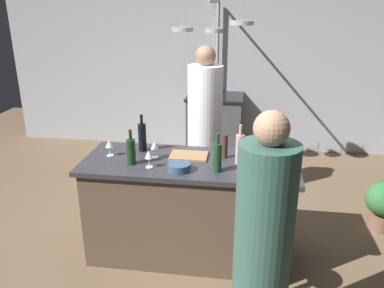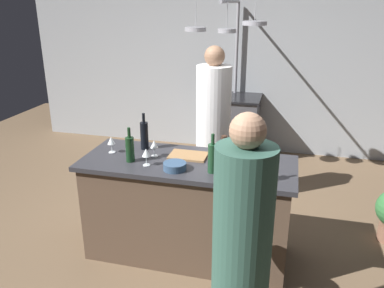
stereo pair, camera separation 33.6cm
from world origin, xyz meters
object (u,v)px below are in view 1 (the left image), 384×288
Objects in this scene: wine_glass_near_right_guest at (149,155)px; mixing_bowl_blue at (179,167)px; bar_stool_right at (252,266)px; wine_bottle_red at (131,151)px; stove_range at (215,125)px; guest_right at (262,252)px; wine_glass_by_chef at (109,144)px; cutting_board at (189,156)px; pepper_mill at (225,146)px; wine_bottle_white at (264,165)px; wine_bottle_dark at (142,137)px; mixing_bowl_wooden at (259,158)px; wine_bottle_green at (217,157)px; chef at (205,133)px; wine_bottle_rose at (240,149)px; potted_plant at (384,202)px; wine_glass_near_left_guest at (154,146)px.

mixing_bowl_blue is at bearing -5.63° from wine_glass_near_right_guest.
bar_stool_right is 1.30m from wine_bottle_red.
stove_range is at bearing 83.42° from wine_glass_near_right_guest.
wine_glass_by_chef is at bearing 141.98° from guest_right.
pepper_mill reaches higher than cutting_board.
wine_bottle_white is at bearing 82.30° from bar_stool_right.
bar_stool_right is 2.04× the size of wine_bottle_dark.
cutting_board is 2.24× the size of mixing_bowl_wooden.
wine_bottle_red is at bearing 172.50° from wine_bottle_white.
wine_bottle_dark is at bearing 173.21° from mixing_bowl_wooden.
wine_glass_near_right_guest is at bearing -179.82° from wine_bottle_green.
wine_bottle_dark reaches higher than pepper_mill.
stove_range is 2.69m from wine_glass_near_right_guest.
stove_range is 1.48m from chef.
wine_glass_near_right_guest reaches higher than mixing_bowl_wooden.
guest_right is 1.65m from wine_glass_by_chef.
wine_bottle_green is at bearing -84.66° from stove_range.
wine_bottle_rose is at bearing -10.96° from wine_bottle_dark.
wine_bottle_red reaches higher than mixing_bowl_blue.
wine_bottle_dark is at bearing 136.47° from mixing_bowl_blue.
wine_bottle_red is 2.07× the size of mixing_bowl_wooden.
bar_stool_right is at bearing -97.70° from wine_bottle_white.
wine_bottle_white is (0.05, 0.36, 0.64)m from bar_stool_right.
cutting_board is 0.32m from pepper_mill.
guest_right reaches higher than cutting_board.
wine_glass_near_right_guest is (-0.90, 0.09, -0.01)m from wine_bottle_white.
wine_bottle_white is (0.31, -0.38, 0.01)m from pepper_mill.
wine_bottle_red is 0.42m from mixing_bowl_blue.
guest_right reaches higher than mixing_bowl_wooden.
bar_stool_right is 4.66× the size of wine_glass_near_right_guest.
wine_glass_by_chef is (-2.53, -0.63, 0.71)m from potted_plant.
wine_bottle_rose is at bearing -0.44° from wine_glass_by_chef.
wine_glass_near_right_guest is at bearing -67.14° from wine_bottle_dark.
wine_bottle_dark is (-0.69, 0.35, 0.01)m from wine_bottle_green.
chef reaches higher than stove_range.
potted_plant is at bearing -10.89° from chef.
wine_glass_by_chef is at bearing 179.56° from wine_bottle_rose.
wine_bottle_white is 0.33m from mixing_bowl_wooden.
wine_glass_near_right_guest is at bearing -17.01° from wine_bottle_red.
wine_bottle_red is 0.22m from wine_glass_near_left_guest.
wine_bottle_red is 0.30m from wine_bottle_dark.
pepper_mill is at bearing 42.55° from mixing_bowl_blue.
cutting_board is 1.08× the size of wine_bottle_red.
wine_bottle_red is at bearing -161.29° from potted_plant.
bar_stool_right is at bearing 96.03° from guest_right.
mixing_bowl_blue is at bearing -18.66° from wine_glass_by_chef.
pepper_mill reaches higher than wine_glass_by_chef.
wine_glass_near_left_guest is (-0.28, -0.07, 0.10)m from cutting_board.
guest_right reaches higher than wine_bottle_dark.
wine_bottle_rose is at bearing 47.26° from wine_bottle_green.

